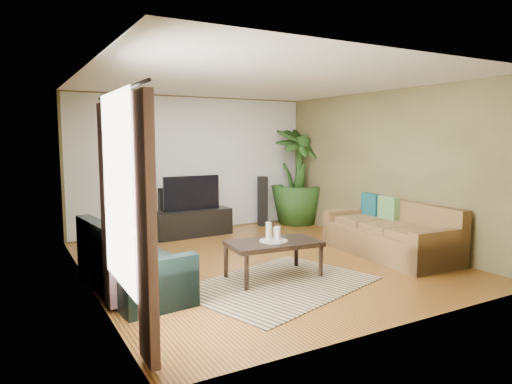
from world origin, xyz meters
TOP-DOWN VIEW (x-y plane):
  - floor at (0.00, 0.00)m, footprint 5.50×5.50m
  - ceiling at (0.00, 0.00)m, footprint 5.50×5.50m
  - wall_back at (0.00, 2.75)m, footprint 5.00×0.00m
  - wall_front at (0.00, -2.75)m, footprint 5.00×0.00m
  - wall_left at (-2.50, 0.00)m, footprint 0.00×5.50m
  - wall_right at (2.50, 0.00)m, footprint 0.00×5.50m
  - backwall_panel at (0.00, 2.74)m, footprint 4.90×0.00m
  - window_pane at (-2.48, -1.60)m, footprint 0.00×1.80m
  - curtain_near at (-2.43, -2.35)m, footprint 0.08×0.35m
  - curtain_far at (-2.43, -0.85)m, footprint 0.08×0.35m
  - curtain_rod at (-2.43, -1.60)m, footprint 0.03×1.90m
  - sofa_left at (-2.06, -0.36)m, footprint 1.03×2.00m
  - sofa_right at (1.97, -0.65)m, footprint 1.14×2.30m
  - area_rug at (-0.37, -1.07)m, footprint 2.74×2.29m
  - coffee_table at (-0.27, -0.77)m, footprint 1.28×0.78m
  - candle_tray at (-0.27, -0.77)m, footprint 0.38×0.38m
  - candle_tall at (-0.33, -0.74)m, footprint 0.08×0.08m
  - candle_mid at (-0.23, -0.81)m, footprint 0.08×0.08m
  - candle_short at (-0.20, -0.71)m, footprint 0.08×0.08m
  - tv_stand at (-0.26, 2.23)m, footprint 1.54×0.54m
  - television at (-0.26, 2.25)m, footprint 1.11×0.06m
  - speaker_left at (-0.74, 2.50)m, footprint 0.19×0.20m
  - speaker_right at (1.45, 2.50)m, footprint 0.25×0.26m
  - potted_plant at (2.25, 2.35)m, footprint 1.33×1.33m
  - plant_pot at (2.25, 2.35)m, footprint 0.39×0.39m
  - pedestal at (-1.54, 2.00)m, footprint 0.36×0.36m
  - vase at (-1.54, 2.00)m, footprint 0.30×0.30m
  - side_table at (-2.25, 0.54)m, footprint 0.54×0.54m

SIDE VIEW (x-z plane):
  - floor at x=0.00m, z-range 0.00..0.00m
  - area_rug at x=-0.37m, z-range 0.00..0.01m
  - plant_pot at x=2.25m, z-range 0.00..0.30m
  - pedestal at x=-1.54m, z-range 0.00..0.33m
  - coffee_table at x=-0.27m, z-range 0.00..0.50m
  - tv_stand at x=-0.26m, z-range 0.00..0.51m
  - side_table at x=-2.25m, z-range 0.00..0.52m
  - sofa_left at x=-2.06m, z-range 0.00..0.85m
  - sofa_right at x=1.97m, z-range 0.00..0.85m
  - speaker_left at x=-0.74m, z-range 0.00..0.93m
  - vase at x=-1.54m, z-range 0.27..0.68m
  - candle_tray at x=-0.27m, z-range 0.50..0.52m
  - speaker_right at x=1.45m, z-range 0.00..1.06m
  - candle_short at x=-0.20m, z-range 0.52..0.67m
  - candle_mid at x=-0.23m, z-range 0.52..0.70m
  - candle_tall at x=-0.33m, z-range 0.52..0.76m
  - television at x=-0.26m, z-range 0.51..1.16m
  - potted_plant at x=2.25m, z-range 0.00..2.09m
  - curtain_near at x=-2.43m, z-range 0.05..2.25m
  - curtain_far at x=-2.43m, z-range 0.05..2.25m
  - wall_left at x=-2.50m, z-range -1.40..4.10m
  - wall_right at x=2.50m, z-range -1.40..4.10m
  - wall_back at x=0.00m, z-range -1.15..3.85m
  - wall_front at x=0.00m, z-range -1.15..3.85m
  - backwall_panel at x=0.00m, z-range -1.10..3.80m
  - window_pane at x=-2.48m, z-range 0.50..2.30m
  - curtain_rod at x=-2.43m, z-range 2.28..2.31m
  - ceiling at x=0.00m, z-range 2.70..2.70m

